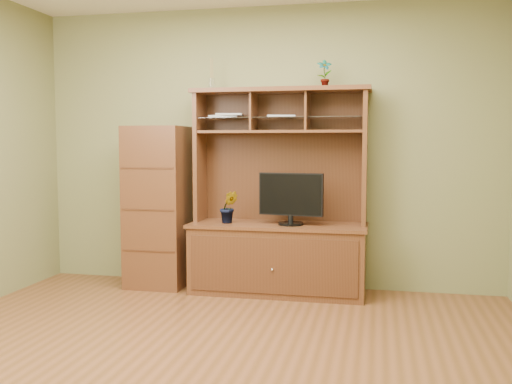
% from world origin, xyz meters
% --- Properties ---
extents(room, '(4.54, 4.04, 2.74)m').
position_xyz_m(room, '(0.00, 0.00, 1.35)').
color(room, brown).
rests_on(room, ground).
extents(media_hutch, '(1.66, 0.61, 1.90)m').
position_xyz_m(media_hutch, '(0.18, 1.73, 0.52)').
color(media_hutch, '#4A2A15').
rests_on(media_hutch, room).
extents(monitor, '(0.60, 0.23, 0.47)m').
position_xyz_m(monitor, '(0.31, 1.65, 0.90)').
color(monitor, black).
rests_on(monitor, media_hutch).
extents(orchid_plant, '(0.19, 0.17, 0.30)m').
position_xyz_m(orchid_plant, '(-0.28, 1.65, 0.80)').
color(orchid_plant, '#2C6121').
rests_on(orchid_plant, media_hutch).
extents(top_plant, '(0.15, 0.11, 0.26)m').
position_xyz_m(top_plant, '(0.59, 1.80, 2.03)').
color(top_plant, '#366122').
rests_on(top_plant, media_hutch).
extents(reed_diffuser, '(0.06, 0.06, 0.30)m').
position_xyz_m(reed_diffuser, '(-0.48, 1.80, 2.02)').
color(reed_diffuser, silver).
rests_on(reed_diffuser, media_hutch).
extents(magazines, '(0.86, 0.27, 0.04)m').
position_xyz_m(magazines, '(-0.17, 1.80, 1.65)').
color(magazines, silver).
rests_on(magazines, media_hutch).
extents(side_cabinet, '(0.56, 0.51, 1.56)m').
position_xyz_m(side_cabinet, '(-1.01, 1.73, 0.78)').
color(side_cabinet, '#4A2A15').
rests_on(side_cabinet, room).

